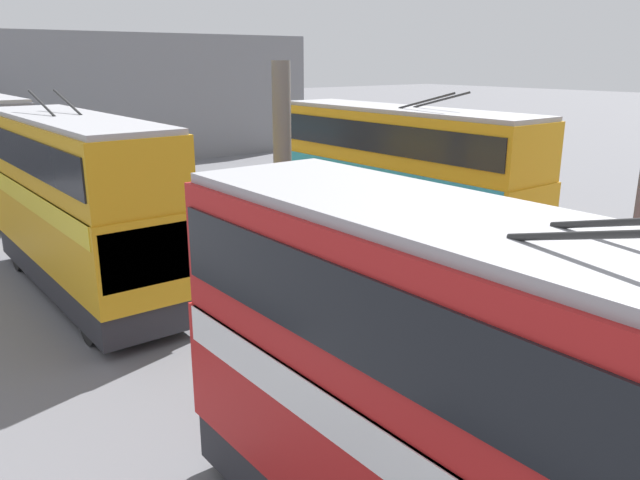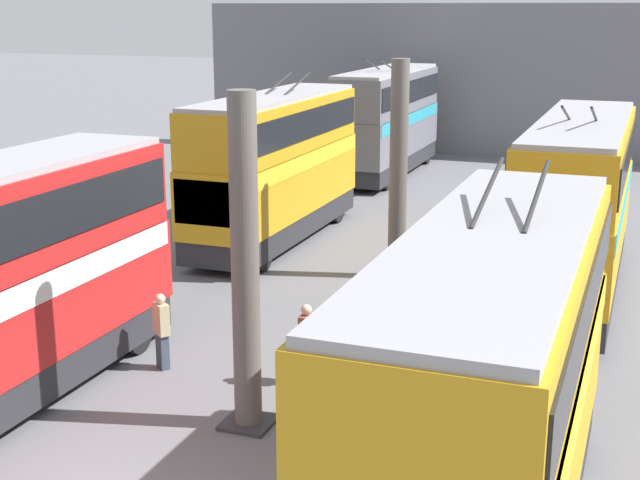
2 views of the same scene
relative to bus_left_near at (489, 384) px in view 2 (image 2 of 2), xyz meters
The scene contains 10 objects.
depot_back_wall 37.39m from the bus_left_near, ahead, with size 0.50×36.00×8.11m.
support_column_near 5.92m from the bus_left_near, 59.81° to the left, with size 0.96×0.96×6.51m.
support_column_far 14.43m from the bus_left_near, 20.74° to the left, with size 0.96×0.96×6.51m.
bus_left_near is the anchor object (origin of this frame).
bus_left_far 13.73m from the bus_left_near, ahead, with size 10.67×2.54×5.59m.
bus_right_mid 19.12m from the bus_left_near, 32.31° to the left, with size 9.88×2.54×5.68m.
bus_right_far 31.35m from the bus_left_near, 19.03° to the left, with size 10.33×2.54×5.67m.
person_aisle_midway 7.30m from the bus_left_near, 42.53° to the left, with size 0.43×0.26×1.81m.
person_by_right_row 9.63m from the bus_left_near, 59.20° to the left, with size 0.44×0.48×1.78m.
oil_drum 5.05m from the bus_left_near, 42.56° to the left, with size 0.62×0.62×0.82m.
Camera 2 is at (-9.97, -6.93, 7.94)m, focal length 50.00 mm.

